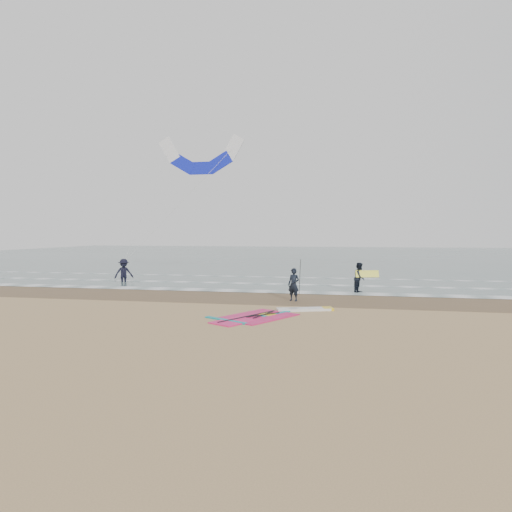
% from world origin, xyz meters
% --- Properties ---
extents(ground, '(120.00, 120.00, 0.00)m').
position_xyz_m(ground, '(0.00, 0.00, 0.00)').
color(ground, tan).
rests_on(ground, ground).
extents(sea_water, '(120.00, 80.00, 0.02)m').
position_xyz_m(sea_water, '(0.00, 48.00, 0.01)').
color(sea_water, '#47605E').
rests_on(sea_water, ground).
extents(wet_sand_band, '(120.00, 5.00, 0.01)m').
position_xyz_m(wet_sand_band, '(0.00, 6.00, 0.00)').
color(wet_sand_band, brown).
rests_on(wet_sand_band, ground).
extents(foam_waterline, '(120.00, 9.15, 0.02)m').
position_xyz_m(foam_waterline, '(0.00, 10.44, 0.03)').
color(foam_waterline, white).
rests_on(foam_waterline, ground).
extents(windsurf_rig, '(4.97, 4.70, 0.12)m').
position_xyz_m(windsurf_rig, '(-0.44, 1.10, 0.03)').
color(windsurf_rig, white).
rests_on(windsurf_rig, ground).
extents(person_standing, '(0.69, 0.58, 1.62)m').
position_xyz_m(person_standing, '(-0.00, 5.09, 0.81)').
color(person_standing, black).
rests_on(person_standing, ground).
extents(person_walking, '(0.91, 1.01, 1.69)m').
position_xyz_m(person_walking, '(3.26, 8.94, 0.84)').
color(person_walking, black).
rests_on(person_walking, ground).
extents(person_wading, '(1.43, 1.34, 1.93)m').
position_xyz_m(person_wading, '(-12.19, 11.23, 0.97)').
color(person_wading, black).
rests_on(person_wading, ground).
extents(held_pole, '(0.17, 0.86, 1.82)m').
position_xyz_m(held_pole, '(0.30, 5.09, 1.19)').
color(held_pole, black).
rests_on(held_pole, ground).
extents(carried_kiteboard, '(1.30, 0.51, 0.39)m').
position_xyz_m(carried_kiteboard, '(3.66, 8.84, 1.07)').
color(carried_kiteboard, yellow).
rests_on(carried_kiteboard, ground).
extents(surf_kite, '(7.54, 3.76, 9.08)m').
position_xyz_m(surf_kite, '(-7.92, 14.91, 8.71)').
color(surf_kite, white).
rests_on(surf_kite, ground).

